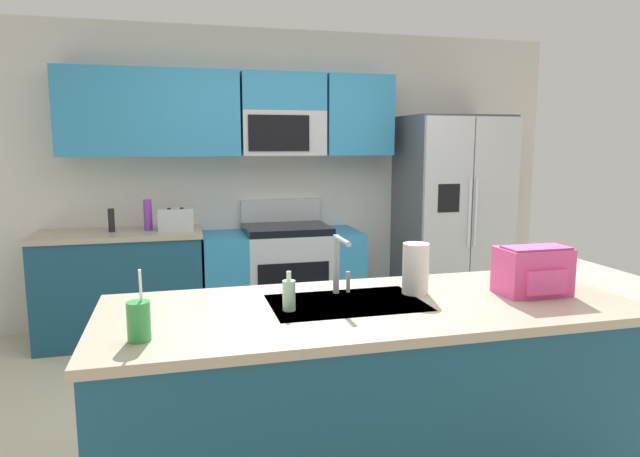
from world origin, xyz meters
name	(u,v)px	position (x,y,z in m)	size (l,w,h in m)	color
ground_plane	(352,420)	(0.00, 0.00, 0.00)	(9.00, 9.00, 0.00)	beige
kitchen_wall_unit	(267,158)	(-0.14, 2.08, 1.47)	(5.20, 0.43, 2.60)	beige
back_counter	(121,286)	(-1.41, 1.80, 0.45)	(1.31, 0.63, 0.90)	navy
range_oven	(283,277)	(-0.07, 1.80, 0.44)	(1.36, 0.61, 1.10)	#B7BABF
refrigerator	(451,218)	(1.51, 1.73, 0.93)	(0.90, 0.76, 1.85)	#4C4F54
island_counter	(370,399)	(-0.13, -0.66, 0.45)	(2.36, 0.92, 0.90)	navy
toaster	(176,219)	(-0.96, 1.75, 0.99)	(0.28, 0.16, 0.18)	#B7BABF
pepper_mill	(111,220)	(-1.46, 1.80, 0.99)	(0.05, 0.05, 0.19)	black
bottle_purple	(148,215)	(-1.18, 1.82, 1.03)	(0.07, 0.07, 0.25)	purple
sink_faucet	(339,259)	(-0.22, -0.46, 1.07)	(0.08, 0.21, 0.28)	#B7BABF
drink_cup_green	(139,321)	(-1.09, -0.89, 0.97)	(0.08, 0.08, 0.26)	green
soap_dispenser	(289,295)	(-0.50, -0.66, 0.97)	(0.06, 0.06, 0.17)	#A5D8B2
paper_towel_roll	(416,269)	(0.14, -0.54, 1.02)	(0.12, 0.12, 0.24)	white
backpack	(533,270)	(0.67, -0.69, 1.02)	(0.32, 0.22, 0.23)	#EA4C93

